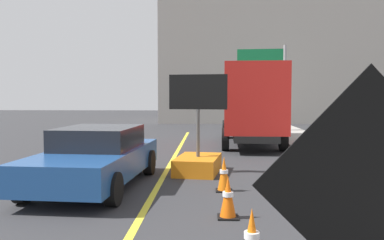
{
  "coord_description": "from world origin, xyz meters",
  "views": [
    {
      "loc": [
        1.18,
        0.52,
        2.11
      ],
      "look_at": [
        0.91,
        7.18,
        1.72
      ],
      "focal_mm": 38.0,
      "sensor_mm": 36.0,
      "label": 1
    }
  ],
  "objects_px": {
    "traffic_cone_mid_lane": "(228,197)",
    "pickup_car": "(97,157)",
    "traffic_cone_near_sign": "(252,240)",
    "roadwork_sign": "(367,189)",
    "box_truck": "(251,103)",
    "highway_guide_sign": "(271,73)",
    "arrow_board_trailer": "(198,155)",
    "traffic_cone_far_lane": "(224,174)"
  },
  "relations": [
    {
      "from": "traffic_cone_mid_lane",
      "to": "traffic_cone_far_lane",
      "type": "bearing_deg",
      "value": 89.81
    },
    {
      "from": "arrow_board_trailer",
      "to": "pickup_car",
      "type": "xyz_separation_m",
      "value": [
        -2.33,
        -1.76,
        0.22
      ]
    },
    {
      "from": "traffic_cone_far_lane",
      "to": "box_truck",
      "type": "bearing_deg",
      "value": 80.2
    },
    {
      "from": "pickup_car",
      "to": "traffic_cone_far_lane",
      "type": "distance_m",
      "value": 3.0
    },
    {
      "from": "pickup_car",
      "to": "traffic_cone_mid_lane",
      "type": "height_order",
      "value": "pickup_car"
    },
    {
      "from": "pickup_car",
      "to": "traffic_cone_mid_lane",
      "type": "relative_size",
      "value": 6.66
    },
    {
      "from": "box_truck",
      "to": "traffic_cone_near_sign",
      "type": "xyz_separation_m",
      "value": [
        -1.32,
        -12.78,
        -1.43
      ]
    },
    {
      "from": "traffic_cone_near_sign",
      "to": "traffic_cone_far_lane",
      "type": "xyz_separation_m",
      "value": [
        -0.18,
        4.11,
        0.0
      ]
    },
    {
      "from": "roadwork_sign",
      "to": "traffic_cone_mid_lane",
      "type": "bearing_deg",
      "value": 100.38
    },
    {
      "from": "pickup_car",
      "to": "highway_guide_sign",
      "type": "relative_size",
      "value": 0.98
    },
    {
      "from": "traffic_cone_mid_lane",
      "to": "traffic_cone_near_sign",
      "type": "bearing_deg",
      "value": -85.02
    },
    {
      "from": "arrow_board_trailer",
      "to": "pickup_car",
      "type": "relative_size",
      "value": 0.55
    },
    {
      "from": "arrow_board_trailer",
      "to": "pickup_car",
      "type": "height_order",
      "value": "arrow_board_trailer"
    },
    {
      "from": "box_truck",
      "to": "traffic_cone_mid_lane",
      "type": "xyz_separation_m",
      "value": [
        -1.5,
        -10.67,
        -1.45
      ]
    },
    {
      "from": "highway_guide_sign",
      "to": "traffic_cone_far_lane",
      "type": "xyz_separation_m",
      "value": [
        -3.21,
        -14.54,
        -3.04
      ]
    },
    {
      "from": "traffic_cone_near_sign",
      "to": "traffic_cone_far_lane",
      "type": "relative_size",
      "value": 0.99
    },
    {
      "from": "pickup_car",
      "to": "traffic_cone_near_sign",
      "type": "height_order",
      "value": "pickup_car"
    },
    {
      "from": "traffic_cone_near_sign",
      "to": "highway_guide_sign",
      "type": "bearing_deg",
      "value": 80.76
    },
    {
      "from": "pickup_car",
      "to": "highway_guide_sign",
      "type": "xyz_separation_m",
      "value": [
        6.17,
        14.16,
        2.73
      ]
    },
    {
      "from": "pickup_car",
      "to": "arrow_board_trailer",
      "type": "bearing_deg",
      "value": 37.08
    },
    {
      "from": "pickup_car",
      "to": "roadwork_sign",
      "type": "bearing_deg",
      "value": -60.26
    },
    {
      "from": "highway_guide_sign",
      "to": "traffic_cone_near_sign",
      "type": "xyz_separation_m",
      "value": [
        -3.04,
        -18.65,
        -3.04
      ]
    },
    {
      "from": "pickup_car",
      "to": "traffic_cone_far_lane",
      "type": "bearing_deg",
      "value": -7.24
    },
    {
      "from": "arrow_board_trailer",
      "to": "traffic_cone_mid_lane",
      "type": "xyz_separation_m",
      "value": [
        0.63,
        -4.13,
        -0.12
      ]
    },
    {
      "from": "roadwork_sign",
      "to": "highway_guide_sign",
      "type": "bearing_deg",
      "value": 83.2
    },
    {
      "from": "arrow_board_trailer",
      "to": "traffic_cone_far_lane",
      "type": "xyz_separation_m",
      "value": [
        0.63,
        -2.14,
        -0.1
      ]
    },
    {
      "from": "arrow_board_trailer",
      "to": "pickup_car",
      "type": "distance_m",
      "value": 2.93
    },
    {
      "from": "highway_guide_sign",
      "to": "traffic_cone_near_sign",
      "type": "bearing_deg",
      "value": -99.24
    },
    {
      "from": "highway_guide_sign",
      "to": "box_truck",
      "type": "bearing_deg",
      "value": -106.3
    },
    {
      "from": "arrow_board_trailer",
      "to": "traffic_cone_near_sign",
      "type": "height_order",
      "value": "arrow_board_trailer"
    },
    {
      "from": "traffic_cone_near_sign",
      "to": "traffic_cone_mid_lane",
      "type": "distance_m",
      "value": 2.13
    },
    {
      "from": "pickup_car",
      "to": "traffic_cone_near_sign",
      "type": "distance_m",
      "value": 5.48
    },
    {
      "from": "arrow_board_trailer",
      "to": "highway_guide_sign",
      "type": "height_order",
      "value": "highway_guide_sign"
    },
    {
      "from": "traffic_cone_mid_lane",
      "to": "roadwork_sign",
      "type": "bearing_deg",
      "value": -79.62
    },
    {
      "from": "roadwork_sign",
      "to": "pickup_car",
      "type": "xyz_separation_m",
      "value": [
        -3.71,
        6.49,
        -0.77
      ]
    },
    {
      "from": "arrow_board_trailer",
      "to": "box_truck",
      "type": "xyz_separation_m",
      "value": [
        2.13,
        6.54,
        1.33
      ]
    },
    {
      "from": "traffic_cone_mid_lane",
      "to": "traffic_cone_far_lane",
      "type": "relative_size",
      "value": 0.95
    },
    {
      "from": "roadwork_sign",
      "to": "pickup_car",
      "type": "height_order",
      "value": "roadwork_sign"
    },
    {
      "from": "highway_guide_sign",
      "to": "traffic_cone_mid_lane",
      "type": "relative_size",
      "value": 6.78
    },
    {
      "from": "box_truck",
      "to": "highway_guide_sign",
      "type": "bearing_deg",
      "value": 73.7
    },
    {
      "from": "traffic_cone_far_lane",
      "to": "arrow_board_trailer",
      "type": "bearing_deg",
      "value": 106.49
    },
    {
      "from": "traffic_cone_mid_lane",
      "to": "pickup_car",
      "type": "bearing_deg",
      "value": 141.29
    }
  ]
}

